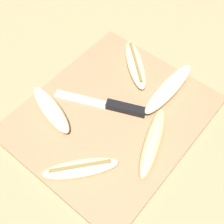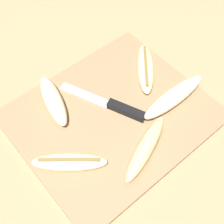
{
  "view_description": "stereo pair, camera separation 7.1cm",
  "coord_description": "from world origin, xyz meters",
  "views": [
    {
      "loc": [
        -0.31,
        -0.25,
        0.61
      ],
      "look_at": [
        0.0,
        0.0,
        0.02
      ],
      "focal_mm": 50.0,
      "sensor_mm": 36.0,
      "label": 1
    },
    {
      "loc": [
        -0.26,
        -0.3,
        0.61
      ],
      "look_at": [
        0.0,
        0.0,
        0.02
      ],
      "focal_mm": 50.0,
      "sensor_mm": 36.0,
      "label": 2
    }
  ],
  "objects": [
    {
      "name": "ground_plane",
      "position": [
        0.0,
        0.0,
        0.0
      ],
      "size": [
        4.0,
        4.0,
        0.0
      ],
      "primitive_type": "plane",
      "color": "tan"
    },
    {
      "name": "cutting_board",
      "position": [
        0.0,
        0.0,
        0.01
      ],
      "size": [
        0.43,
        0.37,
        0.01
      ],
      "color": "#997551",
      "rests_on": "ground_plane"
    },
    {
      "name": "knife",
      "position": [
        0.02,
        0.0,
        0.02
      ],
      "size": [
        0.11,
        0.21,
        0.02
      ],
      "rotation": [
        0.0,
        0.0,
        0.4
      ],
      "color": "black",
      "rests_on": "cutting_board"
    },
    {
      "name": "banana_soft_right",
      "position": [
        -0.15,
        -0.04,
        0.02
      ],
      "size": [
        0.15,
        0.13,
        0.02
      ],
      "rotation": [
        0.0,
        0.0,
        4.01
      ],
      "color": "beige",
      "rests_on": "cutting_board"
    },
    {
      "name": "banana_bright_far",
      "position": [
        0.14,
        -0.06,
        0.03
      ],
      "size": [
        0.19,
        0.04,
        0.03
      ],
      "rotation": [
        0.0,
        0.0,
        1.57
      ],
      "color": "beige",
      "rests_on": "cutting_board"
    },
    {
      "name": "banana_spotted_left",
      "position": [
        -0.01,
        -0.12,
        0.03
      ],
      "size": [
        0.18,
        0.1,
        0.03
      ],
      "rotation": [
        0.0,
        0.0,
        5.08
      ],
      "color": "#DBC684",
      "rests_on": "cutting_board"
    },
    {
      "name": "banana_ripe_center",
      "position": [
        0.15,
        0.05,
        0.02
      ],
      "size": [
        0.14,
        0.15,
        0.02
      ],
      "rotation": [
        0.0,
        0.0,
        2.43
      ],
      "color": "beige",
      "rests_on": "cutting_board"
    },
    {
      "name": "banana_cream_curved",
      "position": [
        -0.09,
        0.11,
        0.03
      ],
      "size": [
        0.08,
        0.16,
        0.03
      ],
      "rotation": [
        0.0,
        0.0,
        2.87
      ],
      "color": "beige",
      "rests_on": "cutting_board"
    }
  ]
}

